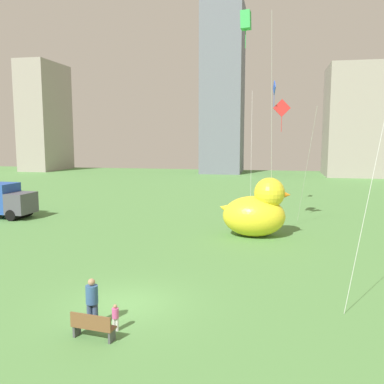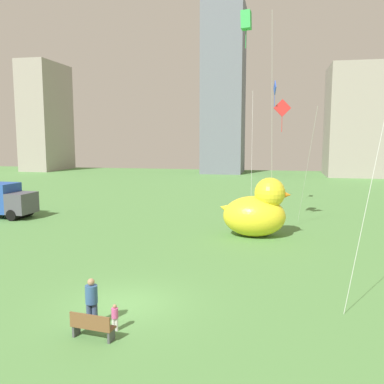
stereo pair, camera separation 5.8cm
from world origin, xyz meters
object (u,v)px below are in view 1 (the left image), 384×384
at_px(kite_green, 246,22).
at_px(person_adult, 92,300).
at_px(park_bench, 93,326).
at_px(kite_blue, 272,94).
at_px(giant_inflatable_duck, 256,211).
at_px(kite_red, 284,113).
at_px(person_child, 115,316).

bearing_deg(kite_green, person_adult, -106.23).
xyz_separation_m(park_bench, kite_green, (3.77, 15.21, 13.28)).
bearing_deg(kite_blue, giant_inflatable_duck, -93.98).
bearing_deg(kite_red, giant_inflatable_duck, -115.91).
distance_m(person_child, kite_green, 19.88).
height_order(giant_inflatable_duck, kite_green, kite_green).
distance_m(person_adult, kite_red, 20.68).
height_order(park_bench, person_adult, person_adult).
height_order(person_adult, person_child, person_adult).
height_order(person_child, kite_green, kite_green).
distance_m(park_bench, kite_red, 21.51).
bearing_deg(kite_blue, person_child, -100.68).
distance_m(kite_green, kite_red, 7.07).
bearing_deg(person_adult, kite_red, 69.74).
bearing_deg(person_adult, kite_green, 73.77).
bearing_deg(person_adult, park_bench, -65.30).
bearing_deg(person_child, kite_blue, 79.32).
bearing_deg(park_bench, kite_green, 76.09).
xyz_separation_m(giant_inflatable_duck, kite_blue, (0.77, 11.06, 8.80)).
distance_m(person_adult, giant_inflatable_duck, 15.56).
distance_m(person_adult, person_child, 1.02).
relative_size(person_child, kite_blue, 0.08).
distance_m(person_child, giant_inflatable_duck, 15.47).
bearing_deg(kite_red, person_adult, -110.26).
bearing_deg(person_child, giant_inflatable_duck, 74.51).
xyz_separation_m(person_adult, giant_inflatable_duck, (5.03, 14.71, 0.73)).
bearing_deg(person_child, kite_green, 77.31).
bearing_deg(kite_red, park_bench, -108.30).
distance_m(person_child, kite_red, 20.70).
height_order(person_adult, kite_red, kite_red).
bearing_deg(kite_blue, kite_red, -83.38).
height_order(park_bench, giant_inflatable_duck, giant_inflatable_duck).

